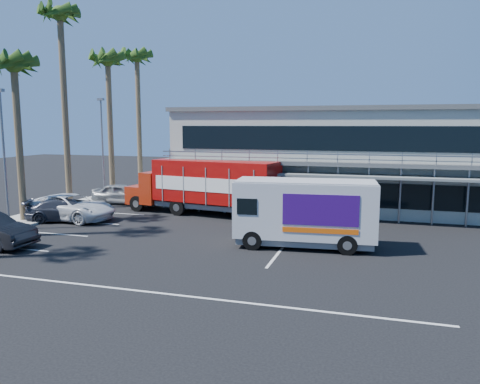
# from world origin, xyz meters

# --- Properties ---
(ground) EXTENTS (120.00, 120.00, 0.00)m
(ground) POSITION_xyz_m (0.00, 0.00, 0.00)
(ground) COLOR black
(ground) RESTS_ON ground
(building) EXTENTS (22.40, 12.00, 7.30)m
(building) POSITION_xyz_m (3.00, 14.94, 3.66)
(building) COLOR #A1A597
(building) RESTS_ON ground
(curb_strip) EXTENTS (3.00, 32.00, 0.16)m
(curb_strip) POSITION_xyz_m (-15.00, 6.00, 0.08)
(curb_strip) COLOR #A5A399
(curb_strip) RESTS_ON ground
(palm_c) EXTENTS (2.80, 2.80, 10.75)m
(palm_c) POSITION_xyz_m (-14.90, 3.00, 9.21)
(palm_c) COLOR brown
(palm_c) RESTS_ON ground
(palm_d) EXTENTS (2.80, 2.80, 14.75)m
(palm_d) POSITION_xyz_m (-15.20, 8.00, 12.80)
(palm_d) COLOR brown
(palm_d) RESTS_ON ground
(palm_e) EXTENTS (2.80, 2.80, 12.25)m
(palm_e) POSITION_xyz_m (-14.70, 13.00, 10.57)
(palm_e) COLOR brown
(palm_e) RESTS_ON ground
(palm_f) EXTENTS (2.80, 2.80, 13.25)m
(palm_f) POSITION_xyz_m (-15.10, 18.50, 11.47)
(palm_f) COLOR brown
(palm_f) RESTS_ON ground
(light_pole_near) EXTENTS (0.50, 0.25, 8.09)m
(light_pole_near) POSITION_xyz_m (-14.20, 1.00, 4.50)
(light_pole_near) COLOR gray
(light_pole_near) RESTS_ON ground
(light_pole_far) EXTENTS (0.50, 0.25, 8.09)m
(light_pole_far) POSITION_xyz_m (-14.20, 11.00, 4.50)
(light_pole_far) COLOR gray
(light_pole_far) RESTS_ON ground
(red_truck) EXTENTS (11.32, 4.32, 3.72)m
(red_truck) POSITION_xyz_m (-4.75, 8.62, 2.05)
(red_truck) COLOR #9A210C
(red_truck) RESTS_ON ground
(white_van) EXTENTS (7.10, 3.00, 3.38)m
(white_van) POSITION_xyz_m (3.00, 2.00, 1.79)
(white_van) COLOR silver
(white_van) RESTS_ON ground
(parked_car_c) EXTENTS (6.14, 3.15, 1.66)m
(parked_car_c) POSITION_xyz_m (-12.50, 4.40, 0.83)
(parked_car_c) COLOR silver
(parked_car_c) RESTS_ON ground
(parked_car_d) EXTENTS (5.27, 3.65, 1.42)m
(parked_car_d) POSITION_xyz_m (-12.50, 4.00, 0.71)
(parked_car_d) COLOR #2A2D38
(parked_car_d) RESTS_ON ground
(parked_car_e) EXTENTS (4.72, 2.13, 1.57)m
(parked_car_e) POSITION_xyz_m (-12.50, 10.80, 0.79)
(parked_car_e) COLOR gray
(parked_car_e) RESTS_ON ground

